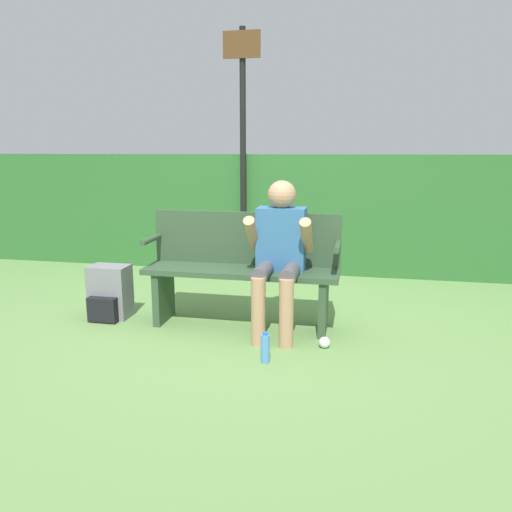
{
  "coord_description": "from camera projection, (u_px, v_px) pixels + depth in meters",
  "views": [
    {
      "loc": [
        0.94,
        -3.92,
        1.47
      ],
      "look_at": [
        0.15,
        -0.1,
        0.63
      ],
      "focal_mm": 35.0,
      "sensor_mm": 36.0,
      "label": 1
    }
  ],
  "objects": [
    {
      "name": "hedge_back",
      "position": [
        281.0,
        212.0,
        6.17
      ],
      "size": [
        12.0,
        0.52,
        1.41
      ],
      "color": "#2D662D",
      "rests_on": "ground"
    },
    {
      "name": "water_bottle",
      "position": [
        265.0,
        348.0,
        3.49
      ],
      "size": [
        0.07,
        0.07,
        0.22
      ],
      "color": "#4C8CCC",
      "rests_on": "ground"
    },
    {
      "name": "park_bench",
      "position": [
        242.0,
        267.0,
        4.2
      ],
      "size": [
        1.62,
        0.41,
        0.95
      ],
      "color": "#334C33",
      "rests_on": "ground"
    },
    {
      "name": "ground_plane",
      "position": [
        241.0,
        326.0,
        4.24
      ],
      "size": [
        40.0,
        40.0,
        0.0
      ],
      "primitive_type": "plane",
      "color": "#668E4C"
    },
    {
      "name": "backpack",
      "position": [
        109.0,
        293.0,
        4.41
      ],
      "size": [
        0.34,
        0.31,
        0.47
      ],
      "color": "slate",
      "rests_on": "ground"
    },
    {
      "name": "parked_car",
      "position": [
        441.0,
        182.0,
        13.3
      ],
      "size": [
        2.41,
        4.54,
        1.33
      ],
      "rotation": [
        0.0,
        0.0,
        1.75
      ],
      "color": "#B7BCC6",
      "rests_on": "ground"
    },
    {
      "name": "litter_crumple",
      "position": [
        324.0,
        342.0,
        3.76
      ],
      "size": [
        0.09,
        0.09,
        0.09
      ],
      "color": "silver",
      "rests_on": "ground"
    },
    {
      "name": "signpost",
      "position": [
        243.0,
        137.0,
        5.75
      ],
      "size": [
        0.42,
        0.09,
        2.8
      ],
      "color": "black",
      "rests_on": "ground"
    },
    {
      "name": "person_seated",
      "position": [
        279.0,
        248.0,
        3.97
      ],
      "size": [
        0.52,
        0.59,
        1.23
      ],
      "color": "#336699",
      "rests_on": "ground"
    }
  ]
}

